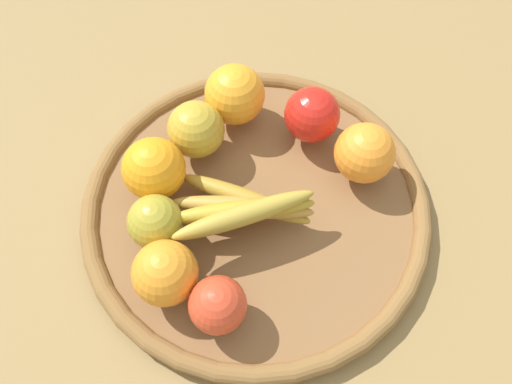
# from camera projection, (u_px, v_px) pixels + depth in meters

# --- Properties ---
(ground_plane) EXTENTS (2.40, 2.40, 0.00)m
(ground_plane) POSITION_uv_depth(u_px,v_px,m) (256.00, 211.00, 0.70)
(ground_plane) COLOR olive
(ground_plane) RESTS_ON ground
(basket) EXTENTS (0.46, 0.46, 0.03)m
(basket) POSITION_uv_depth(u_px,v_px,m) (256.00, 206.00, 0.69)
(basket) COLOR brown
(basket) RESTS_ON ground_plane
(banana_bunch) EXTENTS (0.18, 0.14, 0.06)m
(banana_bunch) POSITION_uv_depth(u_px,v_px,m) (244.00, 208.00, 0.63)
(banana_bunch) COLOR #AC852C
(banana_bunch) RESTS_ON basket
(apple_2) EXTENTS (0.08, 0.08, 0.07)m
(apple_2) POSITION_uv_depth(u_px,v_px,m) (218.00, 305.00, 0.57)
(apple_2) COLOR red
(apple_2) RESTS_ON basket
(orange_2) EXTENTS (0.08, 0.08, 0.08)m
(orange_2) POSITION_uv_depth(u_px,v_px,m) (165.00, 273.00, 0.58)
(orange_2) COLOR orange
(orange_2) RESTS_ON basket
(orange_3) EXTENTS (0.12, 0.12, 0.08)m
(orange_3) POSITION_uv_depth(u_px,v_px,m) (235.00, 95.00, 0.71)
(orange_3) COLOR orange
(orange_3) RESTS_ON basket
(orange_1) EXTENTS (0.11, 0.11, 0.08)m
(orange_1) POSITION_uv_depth(u_px,v_px,m) (154.00, 169.00, 0.65)
(orange_1) COLOR orange
(orange_1) RESTS_ON basket
(orange_0) EXTENTS (0.08, 0.08, 0.08)m
(orange_0) POSITION_uv_depth(u_px,v_px,m) (364.00, 153.00, 0.66)
(orange_0) COLOR orange
(orange_0) RESTS_ON basket
(apple_0) EXTENTS (0.11, 0.11, 0.08)m
(apple_0) POSITION_uv_depth(u_px,v_px,m) (312.00, 115.00, 0.69)
(apple_0) COLOR red
(apple_0) RESTS_ON basket
(apple_1) EXTENTS (0.10, 0.10, 0.08)m
(apple_1) POSITION_uv_depth(u_px,v_px,m) (196.00, 129.00, 0.68)
(apple_1) COLOR gold
(apple_1) RESTS_ON basket
(apple_3) EXTENTS (0.09, 0.09, 0.07)m
(apple_3) POSITION_uv_depth(u_px,v_px,m) (155.00, 222.00, 0.62)
(apple_3) COLOR #A6962C
(apple_3) RESTS_ON basket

